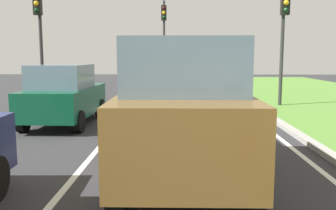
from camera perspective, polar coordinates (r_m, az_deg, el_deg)
name	(u,v)px	position (r m, az deg, el deg)	size (l,w,h in m)	color
ground_plane	(141,126)	(10.73, -4.22, -3.23)	(60.00, 60.00, 0.00)	#2D2D30
lane_line_center	(117,125)	(10.82, -7.92, -3.18)	(0.12, 32.00, 0.01)	silver
lane_line_right_edge	(264,126)	(11.00, 14.83, -3.19)	(0.12, 32.00, 0.01)	silver
curb_right	(281,124)	(11.12, 17.35, -2.87)	(0.24, 48.00, 0.12)	#9E9B93
car_suv_ahead	(182,108)	(6.07, 2.28, -0.49)	(1.98, 4.51, 2.28)	brown
car_hatchback_far	(64,95)	(11.23, -15.95, 1.52)	(1.79, 3.73, 1.78)	#0C472D
traffic_light_near_right	(284,25)	(15.23, 17.66, 11.84)	(0.32, 0.50, 4.84)	#2D2D2D
traffic_light_overhead_left	(39,25)	(16.39, -19.52, 11.66)	(0.32, 0.50, 4.90)	#2D2D2D
traffic_light_far_median	(164,30)	(22.83, -0.64, 11.63)	(0.32, 0.50, 5.39)	#2D2D2D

